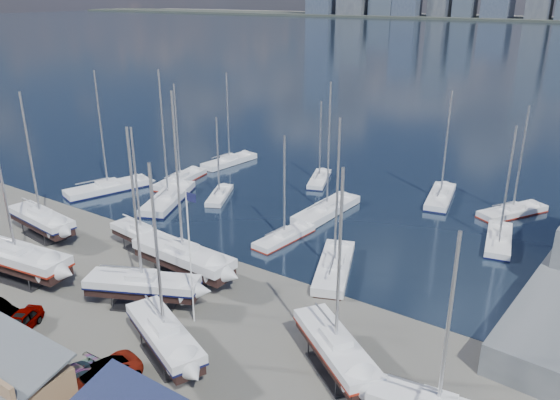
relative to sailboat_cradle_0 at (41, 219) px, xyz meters
The scene contains 24 objects.
ground 20.14m from the sailboat_cradle_0, ahead, with size 1400.00×1400.00×0.00m, color #605E59.
sailboat_cradle_0 is the anchor object (origin of this frame).
sailboat_cradle_1 9.74m from the sailboat_cradle_0, 45.90° to the right, with size 11.80×4.74×18.35m.
sailboat_cradle_2 12.49m from the sailboat_cradle_0, 16.85° to the left, with size 8.19×3.12×13.27m.
sailboat_cradle_3 20.49m from the sailboat_cradle_0, 10.41° to the right, with size 9.98×6.67×15.79m.
sailboat_cradle_4 19.50m from the sailboat_cradle_0, ahead, with size 11.02×3.49×17.67m.
sailboat_cradle_5 28.10m from the sailboat_cradle_0, 16.26° to the right, with size 9.62×6.01×15.15m.
sailboat_cradle_6 38.06m from the sailboat_cradle_0, ahead, with size 9.22×7.62×15.31m.
sailboat_moored_0 15.05m from the sailboat_cradle_0, 113.19° to the left, with size 6.53×11.79×16.99m.
sailboat_moored_1 22.10m from the sailboat_cradle_0, 91.01° to the left, with size 4.27×10.10×14.64m.
sailboat_moored_2 33.00m from the sailboat_cradle_0, 90.51° to the left, with size 3.84×10.11×14.89m.
sailboat_moored_3 15.97m from the sailboat_cradle_0, 75.76° to the left, with size 7.79×12.15×17.67m.
sailboat_moored_4 22.00m from the sailboat_cradle_0, 67.56° to the left, with size 5.22×7.62×11.29m.
sailboat_moored_5 37.01m from the sailboat_cradle_0, 64.53° to the left, with size 4.97×8.37×12.09m.
sailboat_moored_6 26.83m from the sailboat_cradle_0, 32.04° to the left, with size 3.22×8.44×12.30m.
sailboat_moored_7 32.74m from the sailboat_cradle_0, 46.00° to the left, with size 3.59×11.22×16.75m.
sailboat_moored_8 48.55m from the sailboat_cradle_0, 47.66° to the left, with size 4.63×10.33×14.92m.
sailboat_moored_9 32.65m from the sailboat_cradle_0, 19.61° to the left, with size 6.61×10.85×15.86m.
sailboat_moored_10 49.95m from the sailboat_cradle_0, 32.09° to the left, with size 4.29×9.39×13.56m.
sailboat_moored_11 54.98m from the sailboat_cradle_0, 40.79° to the left, with size 7.02×9.41×14.02m.
car_a 19.09m from the sailboat_cradle_0, 38.81° to the right, with size 1.85×4.60×1.57m, color gray.
car_c 28.39m from the sailboat_cradle_0, 26.52° to the right, with size 2.71×5.87×1.63m, color gray.
car_d 27.88m from the sailboat_cradle_0, 30.67° to the right, with size 2.01×4.94×1.43m, color gray.
flagpole 25.98m from the sailboat_cradle_0, ahead, with size 1.03×0.12×11.60m.
Camera 1 is at (32.93, -38.31, 25.34)m, focal length 35.00 mm.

